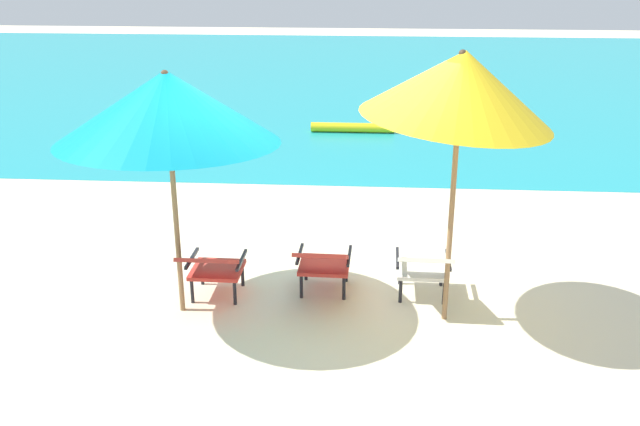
# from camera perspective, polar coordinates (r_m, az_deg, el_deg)

# --- Properties ---
(ground_plane) EXTENTS (40.00, 40.00, 0.00)m
(ground_plane) POSITION_cam_1_polar(r_m,az_deg,el_deg) (11.29, 1.28, 3.07)
(ground_plane) COLOR beige
(ocean_band) EXTENTS (40.00, 18.00, 0.01)m
(ocean_band) POSITION_cam_1_polar(r_m,az_deg,el_deg) (19.49, 2.51, 10.72)
(ocean_band) COLOR teal
(ocean_band) RESTS_ON ground_plane
(swim_buoy) EXTENTS (1.60, 0.18, 0.18)m
(swim_buoy) POSITION_cam_1_polar(r_m,az_deg,el_deg) (13.82, 2.61, 6.83)
(swim_buoy) COLOR yellow
(swim_buoy) RESTS_ON ocean_band
(lounge_chair_left) EXTENTS (0.56, 0.88, 0.68)m
(lounge_chair_left) POSITION_cam_1_polar(r_m,az_deg,el_deg) (7.27, -8.55, -4.20)
(lounge_chair_left) COLOR red
(lounge_chair_left) RESTS_ON ground_plane
(lounge_chair_center) EXTENTS (0.56, 0.89, 0.68)m
(lounge_chair_center) POSITION_cam_1_polar(r_m,az_deg,el_deg) (7.29, 0.23, -3.89)
(lounge_chair_center) COLOR red
(lounge_chair_center) RESTS_ON ground_plane
(lounge_chair_right) EXTENTS (0.56, 0.89, 0.68)m
(lounge_chair_right) POSITION_cam_1_polar(r_m,az_deg,el_deg) (7.27, 8.27, -4.18)
(lounge_chair_right) COLOR silver
(lounge_chair_right) RESTS_ON ground_plane
(beach_umbrella_left) EXTENTS (2.27, 2.29, 2.44)m
(beach_umbrella_left) POSITION_cam_1_polar(r_m,az_deg,el_deg) (6.64, -12.10, 8.27)
(beach_umbrella_left) COLOR olive
(beach_umbrella_left) RESTS_ON ground_plane
(beach_umbrella_right) EXTENTS (1.95, 1.91, 2.67)m
(beach_umbrella_right) POSITION_cam_1_polar(r_m,az_deg,el_deg) (6.39, 11.15, 9.93)
(beach_umbrella_right) COLOR olive
(beach_umbrella_right) RESTS_ON ground_plane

